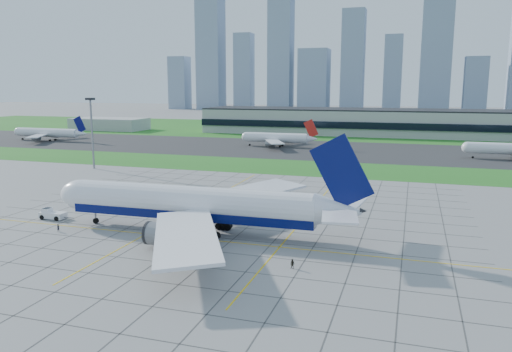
{
  "coord_description": "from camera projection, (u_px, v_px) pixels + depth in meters",
  "views": [
    {
      "loc": [
        40.77,
        -88.5,
        29.61
      ],
      "look_at": [
        2.85,
        31.17,
        7.0
      ],
      "focal_mm": 35.0,
      "sensor_mm": 36.0,
      "label": 1
    }
  ],
  "objects": [
    {
      "name": "asphalt_taxiway",
      "position": [
        323.0,
        150.0,
        236.43
      ],
      "size": [
        700.0,
        75.0,
        0.04
      ],
      "primitive_type": "cube",
      "color": "#383838",
      "rests_on": "ground"
    },
    {
      "name": "terminal",
      "position": [
        413.0,
        123.0,
        302.77
      ],
      "size": [
        260.0,
        43.0,
        15.8
      ],
      "color": "#B7B7B2",
      "rests_on": "ground"
    },
    {
      "name": "airliner",
      "position": [
        194.0,
        205.0,
        101.7
      ],
      "size": [
        67.42,
        68.31,
        21.22
      ],
      "rotation": [
        0.0,
        0.0,
        0.02
      ],
      "color": "white",
      "rests_on": "ground"
    },
    {
      "name": "distant_jet_1",
      "position": [
        277.0,
        138.0,
        247.33
      ],
      "size": [
        36.83,
        42.66,
        14.08
      ],
      "color": "white",
      "rests_on": "ground"
    },
    {
      "name": "crew_far",
      "position": [
        292.0,
        264.0,
        81.99
      ],
      "size": [
        0.93,
        0.81,
        1.64
      ],
      "primitive_type": "imported",
      "rotation": [
        0.0,
        0.0,
        -0.27
      ],
      "color": "black",
      "rests_on": "ground"
    },
    {
      "name": "grass_far",
      "position": [
        351.0,
        130.0,
        339.64
      ],
      "size": [
        700.0,
        145.0,
        0.04
      ],
      "primitive_type": "cube",
      "color": "#266E1F",
      "rests_on": "ground"
    },
    {
      "name": "service_block",
      "position": [
        110.0,
        124.0,
        344.27
      ],
      "size": [
        50.0,
        25.0,
        8.0
      ],
      "primitive_type": "cube",
      "color": "#B7B7B2",
      "rests_on": "ground"
    },
    {
      "name": "ground",
      "position": [
        196.0,
        236.0,
        100.4
      ],
      "size": [
        1400.0,
        1400.0,
        0.0
      ],
      "primitive_type": "plane",
      "color": "gray",
      "rests_on": "ground"
    },
    {
      "name": "grass_median",
      "position": [
        297.0,
        167.0,
        184.83
      ],
      "size": [
        700.0,
        35.0,
        0.04
      ],
      "primitive_type": "cube",
      "color": "#266E1F",
      "rests_on": "ground"
    },
    {
      "name": "crew_near",
      "position": [
        58.0,
        228.0,
        102.98
      ],
      "size": [
        0.46,
        0.63,
        1.59
      ],
      "primitive_type": "imported",
      "rotation": [
        0.0,
        0.0,
        1.42
      ],
      "color": "black",
      "rests_on": "ground"
    },
    {
      "name": "pushback_tug",
      "position": [
        52.0,
        214.0,
        112.98
      ],
      "size": [
        8.54,
        3.1,
        2.37
      ],
      "rotation": [
        0.0,
        0.0,
        0.02
      ],
      "color": "white",
      "rests_on": "ground"
    },
    {
      "name": "light_mast",
      "position": [
        92.0,
        124.0,
        179.32
      ],
      "size": [
        2.5,
        2.5,
        25.6
      ],
      "color": "gray",
      "rests_on": "ground"
    },
    {
      "name": "apron_markings",
      "position": [
        218.0,
        222.0,
        110.67
      ],
      "size": [
        120.0,
        130.0,
        0.03
      ],
      "color": "#474744",
      "rests_on": "ground"
    },
    {
      "name": "distant_jet_0",
      "position": [
        48.0,
        133.0,
        274.72
      ],
      "size": [
        44.49,
        42.66,
        14.08
      ],
      "color": "white",
      "rests_on": "ground"
    },
    {
      "name": "city_skyline",
      "position": [
        373.0,
        61.0,
        580.38
      ],
      "size": [
        523.0,
        32.4,
        160.0
      ],
      "color": "#8496AC",
      "rests_on": "ground"
    }
  ]
}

